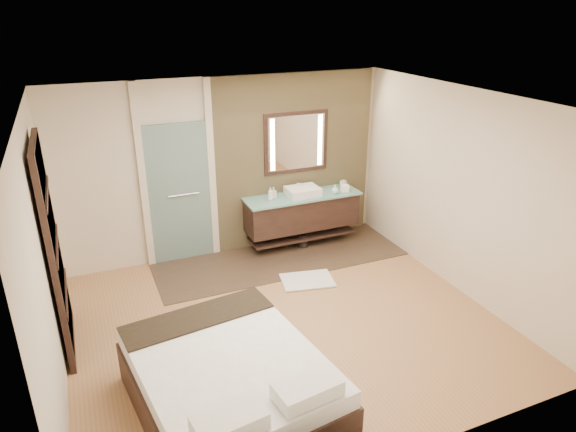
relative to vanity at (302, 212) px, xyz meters
name	(u,v)px	position (x,y,z in m)	size (l,w,h in m)	color
floor	(285,322)	(-1.10, -1.92, -0.58)	(5.00, 5.00, 0.00)	#9D6E41
tile_strip	(281,258)	(-0.50, -0.32, -0.57)	(3.80, 1.30, 0.01)	#3A2B1F
stone_wall	(295,160)	(0.00, 0.29, 0.77)	(2.60, 0.08, 2.70)	#A08A5B
vanity	(302,212)	(0.00, 0.00, 0.00)	(1.85, 0.55, 0.88)	black
mirror_unit	(296,142)	(0.00, 0.24, 1.07)	(1.06, 0.04, 0.96)	black
frosted_door	(179,188)	(-1.85, 0.28, 0.56)	(1.10, 0.12, 2.70)	#9DC7C3
shoji_partition	(54,249)	(-3.53, -1.32, 0.63)	(0.06, 1.20, 2.40)	black
bed	(230,384)	(-2.15, -3.08, -0.26)	(1.86, 2.20, 0.77)	black
bath_mat	(307,280)	(-0.42, -1.11, -0.56)	(0.72, 0.50, 0.02)	white
waste_bin	(302,240)	(-0.02, -0.07, -0.47)	(0.18, 0.18, 0.22)	black
tissue_box	(345,188)	(0.70, -0.11, 0.33)	(0.12, 0.12, 0.10)	white
soap_bottle_a	(270,194)	(-0.53, 0.00, 0.38)	(0.08, 0.08, 0.20)	white
soap_bottle_b	(273,192)	(-0.45, 0.07, 0.37)	(0.07, 0.08, 0.17)	#B2B2B2
soap_bottle_c	(335,189)	(0.50, -0.14, 0.35)	(0.11, 0.11, 0.14)	silver
cup	(343,183)	(0.80, 0.13, 0.33)	(0.11, 0.11, 0.09)	white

